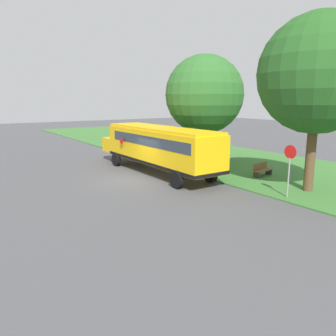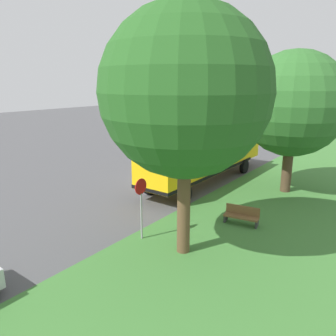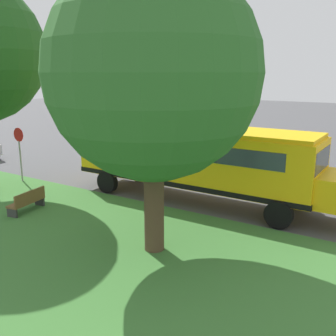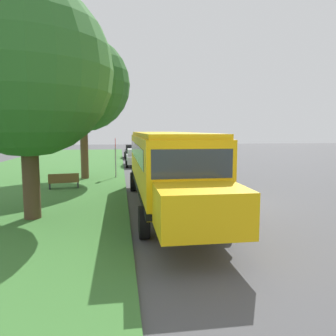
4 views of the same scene
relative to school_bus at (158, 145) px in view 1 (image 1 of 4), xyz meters
name	(u,v)px [view 1 (image 1 of 4)]	position (x,y,z in m)	size (l,w,h in m)	color
ground_plane	(133,180)	(2.38, 0.80, -1.92)	(120.00, 120.00, 0.00)	#4C4C4F
grass_verge	(244,163)	(-7.62, 0.80, -1.88)	(12.00, 80.00, 0.08)	#3D7533
school_bus	(158,145)	(0.00, 0.00, 0.00)	(2.84, 12.42, 3.16)	yellow
oak_tree_beside_bus	(205,96)	(-5.25, -1.35, 3.32)	(6.04, 6.04, 8.36)	#4C3826
oak_tree_roadside_mid	(322,73)	(-4.35, 8.69, 4.33)	(6.09, 6.09, 9.25)	brown
stop_sign	(289,165)	(-2.22, 8.71, -0.19)	(0.08, 0.68, 2.74)	gray
park_bench	(262,170)	(-4.99, 4.77, -1.45)	(1.66, 0.75, 0.92)	brown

